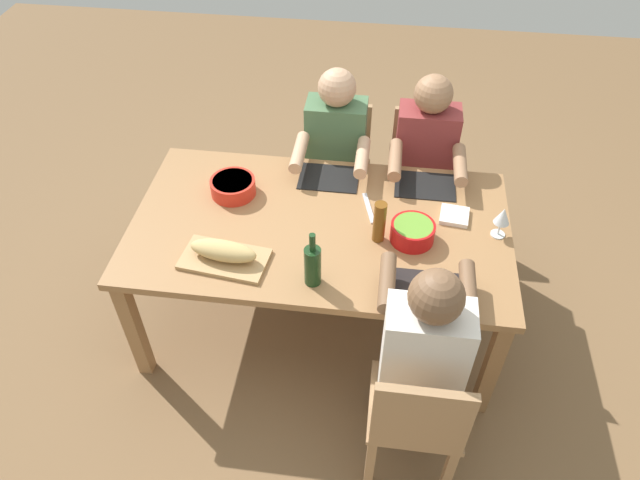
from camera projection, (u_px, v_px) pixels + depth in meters
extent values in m
plane|color=brown|center=(320.00, 317.00, 3.42)|extent=(8.00, 8.00, 0.00)
cube|color=#9E7044|center=(320.00, 227.00, 2.92)|extent=(1.88, 1.05, 0.04)
cube|color=#9E7044|center=(134.00, 329.00, 2.93)|extent=(0.07, 0.07, 0.70)
cube|color=#9E7044|center=(491.00, 368.00, 2.76)|extent=(0.07, 0.07, 0.70)
cube|color=#9E7044|center=(188.00, 207.00, 3.59)|extent=(0.07, 0.07, 0.70)
cube|color=#9E7044|center=(479.00, 232.00, 3.43)|extent=(0.07, 0.07, 0.70)
cube|color=#A87F56|center=(415.00, 406.00, 2.52)|extent=(0.40, 0.40, 0.03)
cube|color=#A87F56|center=(421.00, 420.00, 2.25)|extent=(0.38, 0.04, 0.40)
cube|color=#A87F56|center=(375.00, 394.00, 2.82)|extent=(0.04, 0.04, 0.42)
cube|color=#A87F56|center=(446.00, 403.00, 2.79)|extent=(0.04, 0.04, 0.42)
cube|color=#A87F56|center=(370.00, 462.00, 2.58)|extent=(0.04, 0.04, 0.42)
cube|color=#A87F56|center=(448.00, 472.00, 2.55)|extent=(0.04, 0.04, 0.42)
cylinder|color=#2D2D38|center=(394.00, 386.00, 2.84)|extent=(0.11, 0.11, 0.45)
cylinder|color=#2D2D38|center=(428.00, 390.00, 2.82)|extent=(0.11, 0.11, 0.45)
cube|color=white|center=(424.00, 356.00, 2.37)|extent=(0.34, 0.20, 0.55)
cylinder|color=brown|center=(387.00, 282.00, 2.49)|extent=(0.07, 0.30, 0.07)
cylinder|color=brown|center=(468.00, 290.00, 2.46)|extent=(0.07, 0.30, 0.07)
sphere|color=brown|center=(436.00, 297.00, 2.11)|extent=(0.21, 0.21, 0.21)
cube|color=#A87F56|center=(419.00, 184.00, 3.61)|extent=(0.40, 0.40, 0.03)
cube|color=#A87F56|center=(423.00, 138.00, 3.59)|extent=(0.38, 0.04, 0.40)
cube|color=#A87F56|center=(442.00, 231.00, 3.63)|extent=(0.04, 0.04, 0.42)
cube|color=#A87F56|center=(387.00, 226.00, 3.67)|extent=(0.04, 0.04, 0.42)
cube|color=#A87F56|center=(441.00, 196.00, 3.87)|extent=(0.04, 0.04, 0.42)
cube|color=#A87F56|center=(390.00, 192.00, 3.91)|extent=(0.04, 0.04, 0.42)
cylinder|color=#2D2D38|center=(428.00, 234.00, 3.60)|extent=(0.11, 0.11, 0.45)
cylinder|color=#2D2D38|center=(402.00, 232.00, 3.61)|extent=(0.11, 0.11, 0.45)
cube|color=maroon|center=(425.00, 151.00, 3.37)|extent=(0.34, 0.20, 0.55)
cylinder|color=#9E7251|center=(460.00, 165.00, 3.08)|extent=(0.07, 0.30, 0.07)
cylinder|color=#9E7251|center=(395.00, 160.00, 3.11)|extent=(0.07, 0.30, 0.07)
sphere|color=#9E7251|center=(433.00, 94.00, 3.11)|extent=(0.21, 0.21, 0.21)
cube|color=#A87F56|center=(336.00, 177.00, 3.66)|extent=(0.40, 0.40, 0.03)
cube|color=#A87F56|center=(340.00, 132.00, 3.64)|extent=(0.38, 0.04, 0.40)
cube|color=#A87F56|center=(359.00, 224.00, 3.68)|extent=(0.04, 0.04, 0.42)
cube|color=#A87F56|center=(306.00, 219.00, 3.71)|extent=(0.04, 0.04, 0.42)
cube|color=#A87F56|center=(363.00, 190.00, 3.92)|extent=(0.04, 0.04, 0.42)
cube|color=#A87F56|center=(313.00, 186.00, 3.95)|extent=(0.04, 0.04, 0.42)
cylinder|color=#2D2D38|center=(344.00, 227.00, 3.65)|extent=(0.11, 0.11, 0.45)
cylinder|color=#2D2D38|center=(319.00, 224.00, 3.66)|extent=(0.11, 0.11, 0.45)
cube|color=#4C724C|center=(336.00, 144.00, 3.42)|extent=(0.34, 0.20, 0.55)
cylinder|color=tan|center=(362.00, 157.00, 3.13)|extent=(0.07, 0.30, 0.07)
cylinder|color=tan|center=(299.00, 152.00, 3.16)|extent=(0.07, 0.30, 0.07)
sphere|color=tan|center=(337.00, 88.00, 3.16)|extent=(0.21, 0.21, 0.21)
cylinder|color=red|center=(233.00, 187.00, 3.05)|extent=(0.23, 0.23, 0.09)
cylinder|color=#2D7028|center=(233.00, 182.00, 3.03)|extent=(0.21, 0.21, 0.03)
cylinder|color=red|center=(412.00, 232.00, 2.79)|extent=(0.21, 0.21, 0.09)
cylinder|color=#669E33|center=(413.00, 228.00, 2.77)|extent=(0.19, 0.19, 0.03)
cube|color=tan|center=(225.00, 259.00, 2.72)|extent=(0.42, 0.27, 0.02)
ellipsoid|color=tan|center=(223.00, 251.00, 2.68)|extent=(0.33, 0.15, 0.09)
cylinder|color=#193819|center=(313.00, 266.00, 2.56)|extent=(0.08, 0.08, 0.20)
cylinder|color=#193819|center=(312.00, 243.00, 2.46)|extent=(0.03, 0.03, 0.09)
cylinder|color=brown|center=(379.00, 222.00, 2.75)|extent=(0.06, 0.06, 0.22)
cylinder|color=silver|center=(498.00, 234.00, 2.85)|extent=(0.07, 0.07, 0.01)
cylinder|color=silver|center=(499.00, 228.00, 2.82)|extent=(0.01, 0.01, 0.07)
cone|color=silver|center=(503.00, 216.00, 2.76)|extent=(0.08, 0.08, 0.08)
cube|color=black|center=(425.00, 290.00, 2.59)|extent=(0.32, 0.23, 0.01)
cube|color=black|center=(425.00, 186.00, 3.12)|extent=(0.32, 0.23, 0.01)
cube|color=black|center=(329.00, 178.00, 3.16)|extent=(0.32, 0.23, 0.01)
cube|color=silver|center=(369.00, 208.00, 2.99)|extent=(0.08, 0.23, 0.01)
cube|color=white|center=(454.00, 216.00, 2.93)|extent=(0.16, 0.16, 0.02)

